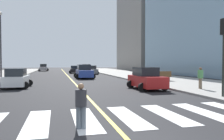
{
  "coord_description": "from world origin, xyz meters",
  "views": [
    {
      "loc": [
        -2.01,
        -4.76,
        2.24
      ],
      "look_at": [
        7.96,
        34.41,
        0.96
      ],
      "focal_mm": 35.48,
      "sensor_mm": 36.0,
      "label": 1
    }
  ],
  "objects_px": {
    "pedestrian_crossing": "(81,104)",
    "street_lamp": "(1,40)",
    "car_yellow_sixth": "(86,69)",
    "fire_hydrant": "(133,75)",
    "car_blue_nearest": "(84,72)",
    "car_gray_second": "(92,70)",
    "pedestrian_waiting_east": "(200,77)",
    "car_white_fifth": "(17,79)",
    "car_black_fourth": "(74,70)",
    "car_red_third": "(146,79)",
    "car_silver_seventh": "(43,68)",
    "park_bench": "(164,76)",
    "traffic_light_near_corner": "(224,42)"
  },
  "relations": [
    {
      "from": "pedestrian_crossing",
      "to": "street_lamp",
      "type": "relative_size",
      "value": 0.19
    },
    {
      "from": "pedestrian_waiting_east",
      "to": "park_bench",
      "type": "bearing_deg",
      "value": 8.15
    },
    {
      "from": "car_red_third",
      "to": "pedestrian_crossing",
      "type": "xyz_separation_m",
      "value": [
        -6.69,
        -10.09,
        -0.02
      ]
    },
    {
      "from": "car_white_fifth",
      "to": "street_lamp",
      "type": "bearing_deg",
      "value": 113.11
    },
    {
      "from": "traffic_light_near_corner",
      "to": "park_bench",
      "type": "height_order",
      "value": "traffic_light_near_corner"
    },
    {
      "from": "car_black_fourth",
      "to": "pedestrian_waiting_east",
      "type": "xyz_separation_m",
      "value": [
        7.47,
        -33.1,
        0.33
      ]
    },
    {
      "from": "car_white_fifth",
      "to": "park_bench",
      "type": "xyz_separation_m",
      "value": [
        15.83,
        2.4,
        -0.13
      ]
    },
    {
      "from": "car_silver_seventh",
      "to": "fire_hydrant",
      "type": "xyz_separation_m",
      "value": [
        13.7,
        -35.28,
        -0.35
      ]
    },
    {
      "from": "car_gray_second",
      "to": "fire_hydrant",
      "type": "height_order",
      "value": "car_gray_second"
    },
    {
      "from": "park_bench",
      "to": "fire_hydrant",
      "type": "distance_m",
      "value": 5.45
    },
    {
      "from": "car_black_fourth",
      "to": "street_lamp",
      "type": "bearing_deg",
      "value": 64.97
    },
    {
      "from": "car_blue_nearest",
      "to": "pedestrian_crossing",
      "type": "xyz_separation_m",
      "value": [
        -3.17,
        -24.55,
        -0.09
      ]
    },
    {
      "from": "car_white_fifth",
      "to": "fire_hydrant",
      "type": "height_order",
      "value": "car_white_fifth"
    },
    {
      "from": "pedestrian_crossing",
      "to": "pedestrian_waiting_east",
      "type": "bearing_deg",
      "value": -132.91
    },
    {
      "from": "fire_hydrant",
      "to": "pedestrian_waiting_east",
      "type": "bearing_deg",
      "value": -85.78
    },
    {
      "from": "car_gray_second",
      "to": "car_white_fifth",
      "type": "bearing_deg",
      "value": 63.35
    },
    {
      "from": "car_black_fourth",
      "to": "park_bench",
      "type": "xyz_separation_m",
      "value": [
        8.5,
        -24.83,
        -0.09
      ]
    },
    {
      "from": "car_black_fourth",
      "to": "street_lamp",
      "type": "xyz_separation_m",
      "value": [
        -10.27,
        -19.71,
        4.16
      ]
    },
    {
      "from": "car_yellow_sixth",
      "to": "traffic_light_near_corner",
      "type": "height_order",
      "value": "traffic_light_near_corner"
    },
    {
      "from": "fire_hydrant",
      "to": "car_blue_nearest",
      "type": "bearing_deg",
      "value": 153.94
    },
    {
      "from": "car_white_fifth",
      "to": "pedestrian_waiting_east",
      "type": "height_order",
      "value": "pedestrian_waiting_east"
    },
    {
      "from": "car_gray_second",
      "to": "pedestrian_crossing",
      "type": "bearing_deg",
      "value": 78.77
    },
    {
      "from": "park_bench",
      "to": "traffic_light_near_corner",
      "type": "bearing_deg",
      "value": 172.48
    },
    {
      "from": "car_blue_nearest",
      "to": "car_red_third",
      "type": "bearing_deg",
      "value": 103.45
    },
    {
      "from": "pedestrian_waiting_east",
      "to": "fire_hydrant",
      "type": "xyz_separation_m",
      "value": [
        -0.98,
        13.34,
        -0.53
      ]
    },
    {
      "from": "car_white_fifth",
      "to": "pedestrian_waiting_east",
      "type": "distance_m",
      "value": 15.93
    },
    {
      "from": "car_gray_second",
      "to": "pedestrian_waiting_east",
      "type": "relative_size",
      "value": 2.26
    },
    {
      "from": "car_yellow_sixth",
      "to": "fire_hydrant",
      "type": "distance_m",
      "value": 24.13
    },
    {
      "from": "car_gray_second",
      "to": "car_black_fourth",
      "type": "relative_size",
      "value": 1.04
    },
    {
      "from": "car_blue_nearest",
      "to": "car_gray_second",
      "type": "height_order",
      "value": "car_blue_nearest"
    },
    {
      "from": "car_blue_nearest",
      "to": "pedestrian_waiting_east",
      "type": "relative_size",
      "value": 2.6
    },
    {
      "from": "fire_hydrant",
      "to": "car_white_fifth",
      "type": "bearing_deg",
      "value": -151.62
    },
    {
      "from": "car_white_fifth",
      "to": "car_black_fourth",
      "type": "bearing_deg",
      "value": 76.67
    },
    {
      "from": "pedestrian_waiting_east",
      "to": "fire_hydrant",
      "type": "distance_m",
      "value": 13.39
    },
    {
      "from": "car_blue_nearest",
      "to": "street_lamp",
      "type": "height_order",
      "value": "street_lamp"
    },
    {
      "from": "car_white_fifth",
      "to": "car_yellow_sixth",
      "type": "bearing_deg",
      "value": 73.29
    },
    {
      "from": "car_gray_second",
      "to": "street_lamp",
      "type": "xyz_separation_m",
      "value": [
        -13.38,
        -14.78,
        4.12
      ]
    },
    {
      "from": "car_red_third",
      "to": "car_silver_seventh",
      "type": "xyz_separation_m",
      "value": [
        -10.83,
        46.62,
        0.05
      ]
    },
    {
      "from": "car_blue_nearest",
      "to": "car_red_third",
      "type": "distance_m",
      "value": 14.89
    },
    {
      "from": "car_yellow_sixth",
      "to": "street_lamp",
      "type": "relative_size",
      "value": 0.55
    },
    {
      "from": "car_gray_second",
      "to": "park_bench",
      "type": "bearing_deg",
      "value": 103.61
    },
    {
      "from": "car_yellow_sixth",
      "to": "park_bench",
      "type": "distance_m",
      "value": 29.45
    },
    {
      "from": "car_red_third",
      "to": "pedestrian_crossing",
      "type": "height_order",
      "value": "car_red_third"
    },
    {
      "from": "car_blue_nearest",
      "to": "car_yellow_sixth",
      "type": "relative_size",
      "value": 1.02
    },
    {
      "from": "traffic_light_near_corner",
      "to": "fire_hydrant",
      "type": "distance_m",
      "value": 17.55
    },
    {
      "from": "street_lamp",
      "to": "pedestrian_crossing",
      "type": "bearing_deg",
      "value": -71.47
    },
    {
      "from": "car_black_fourth",
      "to": "pedestrian_waiting_east",
      "type": "bearing_deg",
      "value": 105.2
    },
    {
      "from": "car_white_fifth",
      "to": "traffic_light_near_corner",
      "type": "bearing_deg",
      "value": -34.2
    },
    {
      "from": "car_yellow_sixth",
      "to": "car_white_fifth",
      "type": "bearing_deg",
      "value": 73.63
    },
    {
      "from": "street_lamp",
      "to": "car_blue_nearest",
      "type": "bearing_deg",
      "value": 16.56
    }
  ]
}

